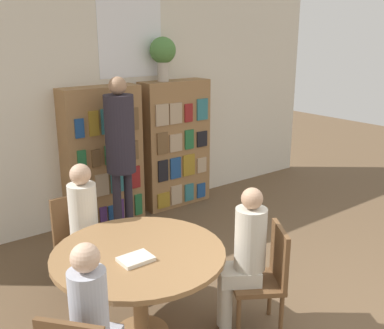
{
  "coord_description": "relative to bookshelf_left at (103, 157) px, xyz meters",
  "views": [
    {
      "loc": [
        -2.94,
        -1.57,
        2.36
      ],
      "look_at": [
        -0.25,
        1.93,
        1.05
      ],
      "focal_mm": 42.0,
      "sensor_mm": 36.0,
      "label": 1
    }
  ],
  "objects": [
    {
      "name": "seated_reader_back",
      "position": [
        -1.45,
        -2.72,
        -0.18
      ],
      "size": [
        0.39,
        0.38,
        1.23
      ],
      "rotation": [
        0.0,
        0.0,
        -0.88
      ],
      "color": "#B2B7C6",
      "rests_on": "ground_plane"
    },
    {
      "name": "reading_table",
      "position": [
        -0.82,
        -2.2,
        -0.23
      ],
      "size": [
        1.33,
        1.33,
        0.75
      ],
      "color": "olive",
      "rests_on": "ground_plane"
    },
    {
      "name": "bookshelf_right",
      "position": [
        1.1,
        -0.0,
        0.0
      ],
      "size": [
        0.98,
        0.34,
        1.74
      ],
      "color": "olive",
      "rests_on": "ground_plane"
    },
    {
      "name": "seated_reader_left",
      "position": [
        -0.87,
        -1.38,
        -0.15
      ],
      "size": [
        0.28,
        0.38,
        1.25
      ],
      "rotation": [
        0.0,
        0.0,
        -3.08
      ],
      "color": "silver",
      "rests_on": "ground_plane"
    },
    {
      "name": "flower_vase",
      "position": [
        0.92,
        0.0,
        1.23
      ],
      "size": [
        0.34,
        0.34,
        0.56
      ],
      "color": "#B7AD9E",
      "rests_on": "bookshelf_right"
    },
    {
      "name": "chair_far_side",
      "position": [
        0.03,
        -2.74,
        -0.37
      ],
      "size": [
        0.55,
        0.55,
        0.89
      ],
      "rotation": [
        0.0,
        0.0,
        1.01
      ],
      "color": "brown",
      "rests_on": "ground_plane"
    },
    {
      "name": "librarian_standing",
      "position": [
        -0.02,
        -0.5,
        0.32
      ],
      "size": [
        0.34,
        0.61,
        1.89
      ],
      "color": "#28232D",
      "rests_on": "ground_plane"
    },
    {
      "name": "bookshelf_left",
      "position": [
        0.0,
        0.0,
        0.0
      ],
      "size": [
        0.98,
        0.34,
        1.74
      ],
      "color": "olive",
      "rests_on": "ground_plane"
    },
    {
      "name": "wall_back",
      "position": [
        0.55,
        0.19,
        0.64
      ],
      "size": [
        6.4,
        0.07,
        3.0
      ],
      "color": "beige",
      "rests_on": "ground_plane"
    },
    {
      "name": "seated_reader_right",
      "position": [
        -0.12,
        -2.64,
        -0.17
      ],
      "size": [
        0.4,
        0.38,
        1.23
      ],
      "rotation": [
        0.0,
        0.0,
        1.01
      ],
      "color": "beige",
      "rests_on": "ground_plane"
    },
    {
      "name": "open_book_on_table",
      "position": [
        -0.91,
        -2.32,
        -0.1
      ],
      "size": [
        0.24,
        0.18,
        0.03
      ],
      "color": "silver",
      "rests_on": "reading_table"
    },
    {
      "name": "chair_left_side",
      "position": [
        -0.89,
        -1.2,
        -0.37
      ],
      "size": [
        0.43,
        0.43,
        0.89
      ],
      "rotation": [
        0.0,
        0.0,
        -3.08
      ],
      "color": "brown",
      "rests_on": "ground_plane"
    }
  ]
}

